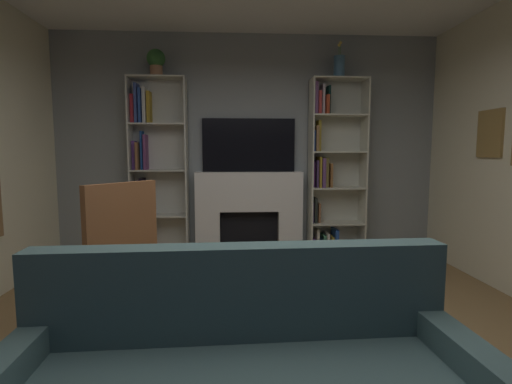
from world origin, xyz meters
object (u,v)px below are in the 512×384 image
object	(u,v)px
potted_plant	(156,61)
coffee_table	(241,312)
tv	(249,145)
armchair	(109,258)
bookshelf_right	(330,174)
bookshelf_left	(153,171)
vase_with_flowers	(339,67)
fireplace	(249,213)

from	to	relation	value
potted_plant	coffee_table	distance (m)	3.44
tv	coffee_table	xyz separation A→B (m)	(-0.16, -2.68, -1.07)
armchair	coffee_table	xyz separation A→B (m)	(0.98, -0.61, -0.18)
tv	potted_plant	xyz separation A→B (m)	(-1.13, -0.12, 1.01)
armchair	potted_plant	bearing A→B (deg)	89.48
potted_plant	coffee_table	bearing A→B (deg)	-69.33
tv	bookshelf_right	bearing A→B (deg)	-4.77
bookshelf_right	coffee_table	xyz separation A→B (m)	(-1.20, -2.59, -0.70)
potted_plant	tv	bearing A→B (deg)	6.07
bookshelf_left	bookshelf_right	xyz separation A→B (m)	(2.25, -0.03, -0.04)
bookshelf_right	coffee_table	world-z (taller)	bookshelf_right
coffee_table	bookshelf_left	bearing A→B (deg)	111.84
bookshelf_right	armchair	distance (m)	3.00
bookshelf_left	armchair	distance (m)	2.09
vase_with_flowers	bookshelf_right	bearing A→B (deg)	158.90
bookshelf_left	armchair	bearing A→B (deg)	-88.12
coffee_table	vase_with_flowers	bearing A→B (deg)	63.29
fireplace	tv	distance (m)	0.88
tv	vase_with_flowers	size ratio (longest dim) A/B	2.58
potted_plant	armchair	distance (m)	2.72
fireplace	bookshelf_right	bearing A→B (deg)	-0.67
potted_plant	fireplace	bearing A→B (deg)	2.29
tv	bookshelf_right	distance (m)	1.11
fireplace	bookshelf_right	size ratio (longest dim) A/B	0.64
bookshelf_left	coffee_table	xyz separation A→B (m)	(1.05, -2.62, -0.74)
potted_plant	coffee_table	size ratio (longest dim) A/B	0.32
coffee_table	armchair	bearing A→B (deg)	148.35
bookshelf_left	coffee_table	world-z (taller)	bookshelf_left
tv	coffee_table	bearing A→B (deg)	-93.44
fireplace	tv	size ratio (longest dim) A/B	1.24
fireplace	bookshelf_right	xyz separation A→B (m)	(1.04, -0.01, 0.51)
tv	bookshelf_right	xyz separation A→B (m)	(1.04, -0.09, -0.36)
armchair	coffee_table	distance (m)	1.17
fireplace	bookshelf_left	world-z (taller)	bookshelf_left
armchair	coffee_table	bearing A→B (deg)	-31.65
tv	potted_plant	bearing A→B (deg)	-173.93
bookshelf_right	vase_with_flowers	size ratio (longest dim) A/B	4.99
vase_with_flowers	armchair	distance (m)	3.53
fireplace	bookshelf_right	distance (m)	1.16
fireplace	armchair	bearing A→B (deg)	-119.81
bookshelf_left	potted_plant	bearing A→B (deg)	-35.18
bookshelf_left	tv	bearing A→B (deg)	2.88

